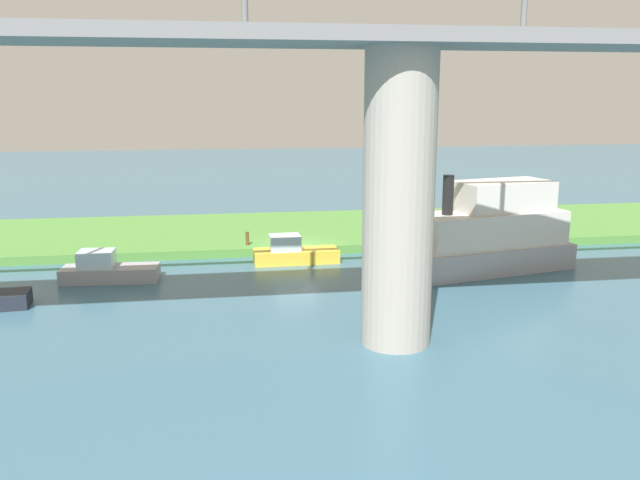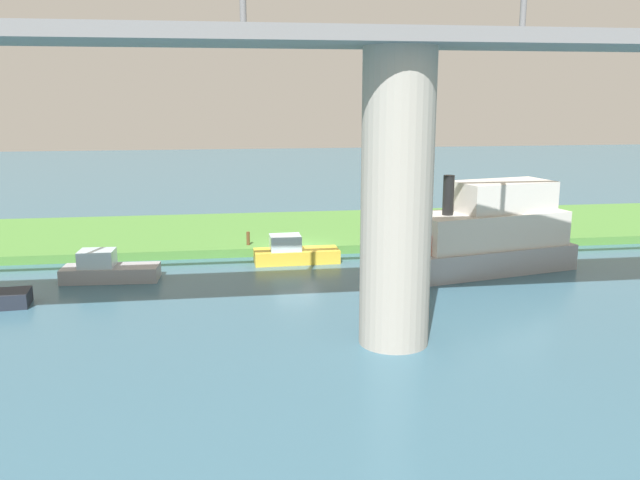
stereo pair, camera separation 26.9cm
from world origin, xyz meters
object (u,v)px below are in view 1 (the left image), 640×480
mooring_post (247,239)px  bridge_pylon (399,201)px  motorboat_white (485,235)px  houseboat_blue (107,270)px  person_on_bank (379,222)px  pontoon_yellow (293,253)px

mooring_post → bridge_pylon: bearing=107.6°
mooring_post → motorboat_white: motorboat_white is taller
bridge_pylon → houseboat_blue: bearing=-40.6°
mooring_post → houseboat_blue: 8.77m
person_on_bank → pontoon_yellow: 7.86m
person_on_bank → motorboat_white: (-3.80, 8.10, 0.73)m
mooring_post → houseboat_blue: bearing=34.0°
person_on_bank → houseboat_blue: person_on_bank is taller
mooring_post → motorboat_white: 13.64m
person_on_bank → mooring_post: bearing=15.4°
pontoon_yellow → houseboat_blue: 9.97m
person_on_bank → houseboat_blue: 17.39m
bridge_pylon → houseboat_blue: size_ratio=2.24×
houseboat_blue → motorboat_white: bearing=177.5°
person_on_bank → bridge_pylon: bearing=78.3°
mooring_post → person_on_bank: bearing=-164.6°
pontoon_yellow → mooring_post: bearing=-46.6°
motorboat_white → bridge_pylon: bearing=52.0°
pontoon_yellow → person_on_bank: bearing=-141.0°
bridge_pylon → houseboat_blue: 16.70m
motorboat_white → pontoon_yellow: size_ratio=2.25×
bridge_pylon → mooring_post: bridge_pylon is taller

